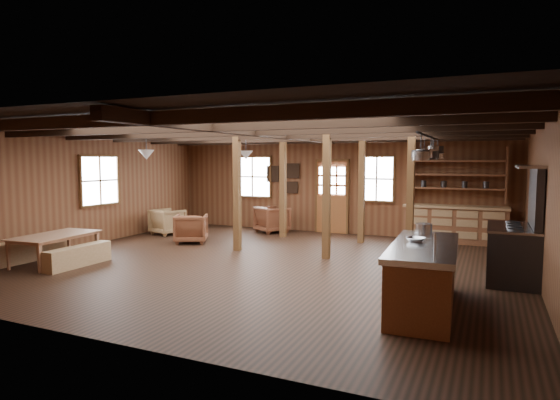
% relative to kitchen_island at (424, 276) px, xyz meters
% --- Properties ---
extents(room, '(10.04, 9.04, 2.84)m').
position_rel_kitchen_island_xyz_m(room, '(-3.37, 1.69, 0.92)').
color(room, black).
rests_on(room, ground).
extents(ceiling_joists, '(9.80, 8.82, 0.18)m').
position_rel_kitchen_island_xyz_m(ceiling_joists, '(-3.37, 1.86, 2.20)').
color(ceiling_joists, black).
rests_on(ceiling_joists, ceiling).
extents(timber_posts, '(3.95, 2.35, 2.80)m').
position_rel_kitchen_island_xyz_m(timber_posts, '(-2.85, 3.77, 0.92)').
color(timber_posts, '#4A2915').
rests_on(timber_posts, floor).
extents(back_door, '(1.02, 0.08, 2.15)m').
position_rel_kitchen_island_xyz_m(back_door, '(-3.37, 6.14, 0.40)').
color(back_door, brown).
rests_on(back_door, floor).
extents(window_back_left, '(1.32, 0.06, 1.32)m').
position_rel_kitchen_island_xyz_m(window_back_left, '(-5.97, 6.15, 1.12)').
color(window_back_left, white).
rests_on(window_back_left, wall_back).
extents(window_back_right, '(1.02, 0.06, 1.32)m').
position_rel_kitchen_island_xyz_m(window_back_right, '(-2.07, 6.15, 1.12)').
color(window_back_right, white).
rests_on(window_back_right, wall_back).
extents(window_left, '(0.14, 1.24, 1.32)m').
position_rel_kitchen_island_xyz_m(window_left, '(-8.33, 2.19, 1.12)').
color(window_left, white).
rests_on(window_left, wall_back).
extents(notice_boards, '(1.08, 0.03, 0.90)m').
position_rel_kitchen_island_xyz_m(notice_boards, '(-4.87, 6.14, 1.16)').
color(notice_boards, beige).
rests_on(notice_boards, wall_back).
extents(back_counter, '(2.55, 0.60, 2.45)m').
position_rel_kitchen_island_xyz_m(back_counter, '(0.03, 5.89, 0.12)').
color(back_counter, brown).
rests_on(back_counter, floor).
extents(pendant_lamps, '(1.86, 2.36, 0.66)m').
position_rel_kitchen_island_xyz_m(pendant_lamps, '(-5.62, 2.69, 1.77)').
color(pendant_lamps, '#323235').
rests_on(pendant_lamps, ceiling).
extents(pot_rack, '(0.40, 3.00, 0.45)m').
position_rel_kitchen_island_xyz_m(pot_rack, '(-0.18, 1.96, 1.78)').
color(pot_rack, '#323235').
rests_on(pot_rack, ceiling).
extents(kitchen_island, '(1.00, 2.54, 1.20)m').
position_rel_kitchen_island_xyz_m(kitchen_island, '(0.00, 0.00, 0.00)').
color(kitchen_island, brown).
rests_on(kitchen_island, floor).
extents(step_stool, '(0.47, 0.34, 0.40)m').
position_rel_kitchen_island_xyz_m(step_stool, '(-0.37, 2.17, -0.28)').
color(step_stool, olive).
rests_on(step_stool, floor).
extents(commercial_range, '(0.85, 1.66, 2.04)m').
position_rel_kitchen_island_xyz_m(commercial_range, '(1.27, 2.26, 0.18)').
color(commercial_range, '#323235').
rests_on(commercial_range, floor).
extents(dining_table, '(1.09, 1.78, 0.60)m').
position_rel_kitchen_island_xyz_m(dining_table, '(-7.27, -0.07, -0.18)').
color(dining_table, '#9C6747').
rests_on(dining_table, floor).
extents(bench_wall, '(0.31, 1.67, 0.46)m').
position_rel_kitchen_island_xyz_m(bench_wall, '(-8.02, -0.07, -0.25)').
color(bench_wall, olive).
rests_on(bench_wall, floor).
extents(bench_aisle, '(0.28, 1.49, 0.41)m').
position_rel_kitchen_island_xyz_m(bench_aisle, '(-6.66, -0.07, -0.27)').
color(bench_aisle, olive).
rests_on(bench_aisle, floor).
extents(armchair_a, '(1.07, 1.08, 0.74)m').
position_rel_kitchen_island_xyz_m(armchair_a, '(-6.17, 3.09, -0.11)').
color(armchair_a, brown).
rests_on(armchair_a, floor).
extents(armchair_b, '(1.15, 1.16, 0.77)m').
position_rel_kitchen_island_xyz_m(armchair_b, '(-4.98, 5.49, -0.09)').
color(armchair_b, brown).
rests_on(armchair_b, floor).
extents(armchair_c, '(0.98, 1.00, 0.73)m').
position_rel_kitchen_island_xyz_m(armchair_c, '(-7.57, 3.94, -0.11)').
color(armchair_c, olive).
rests_on(armchair_c, floor).
extents(counter_pot, '(0.27, 0.27, 0.16)m').
position_rel_kitchen_island_xyz_m(counter_pot, '(-0.14, 1.00, 0.54)').
color(counter_pot, '#B0B3B7').
rests_on(counter_pot, kitchen_island).
extents(bowl, '(0.32, 0.32, 0.06)m').
position_rel_kitchen_island_xyz_m(bowl, '(-0.14, 0.13, 0.49)').
color(bowl, silver).
rests_on(bowl, kitchen_island).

